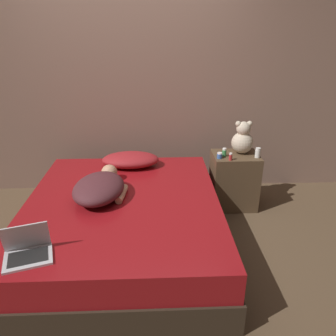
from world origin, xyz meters
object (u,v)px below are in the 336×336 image
Objects in this scene: bottle_red at (231,157)px; bottle_white at (258,153)px; laptop at (27,250)px; bottle_blue at (220,155)px; bottle_green at (224,152)px; teddy_bear at (242,139)px; pillow at (131,160)px; person_lying at (100,187)px.

bottle_white is at bearing 12.73° from bottle_red.
bottle_red is at bearing -167.27° from bottle_white.
laptop reaches higher than bottle_blue.
bottle_white is at bearing -7.54° from bottle_green.
bottle_blue is at bearing 24.68° from laptop.
teddy_bear reaches higher than bottle_white.
pillow is at bearing 173.39° from bottle_blue.
pillow is 5.80× the size of bottle_white.
bottle_white is 0.34m from bottle_green.
pillow is 1.72× the size of laptop.
person_lying is (-0.22, -0.66, 0.02)m from pillow.
bottle_white is (1.87, 1.35, 0.12)m from laptop.
teddy_bear reaches higher than bottle_blue.
bottle_red is at bearing -29.95° from bottle_blue.
laptop reaches higher than bottle_green.
laptop reaches higher than bottle_red.
bottle_white is 0.30m from bottle_red.
bottle_blue is (1.13, 0.55, 0.06)m from person_lying.
bottle_blue is at bearing -6.61° from pillow.
teddy_bear is at bearing 29.16° from bottle_blue.
laptop is at bearing -140.81° from bottle_red.
person_lying is 1.57m from teddy_bear.
laptop is 4.50× the size of bottle_red.
teddy_bear is at bearing 22.98° from laptop.
laptop reaches higher than bottle_white.
laptop is 2.08m from bottle_green.
bottle_green is at bearing 24.71° from laptop.
bottle_green is (0.06, 0.05, 0.01)m from bottle_blue.
bottle_red is (0.10, -0.06, 0.01)m from bottle_blue.
bottle_green is at bearing 42.99° from bottle_blue.
pillow is at bearing 170.85° from bottle_red.
teddy_bear is at bearing 51.50° from bottle_red.
bottle_white reaches higher than pillow.
bottle_green is (-0.34, 0.04, -0.01)m from bottle_white.
teddy_bear is 3.95× the size of bottle_green.
pillow is 0.98m from bottle_green.
person_lying is 7.35× the size of bottle_white.
bottle_blue is (-0.26, -0.15, -0.12)m from teddy_bear.
person_lying is 8.48× the size of bottle_green.
pillow is at bearing 51.14° from laptop.
bottle_red is at bearing -69.21° from bottle_green.
person_lying is at bearing 48.85° from laptop.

